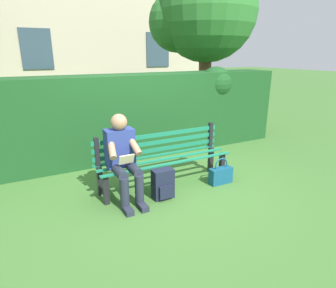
% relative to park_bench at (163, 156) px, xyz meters
% --- Properties ---
extents(ground, '(60.00, 60.00, 0.00)m').
position_rel_park_bench_xyz_m(ground, '(0.00, 0.08, -0.44)').
color(ground, '#3D6B2D').
extents(park_bench, '(2.05, 0.46, 0.83)m').
position_rel_park_bench_xyz_m(park_bench, '(0.00, 0.00, 0.00)').
color(park_bench, black).
rests_on(park_bench, ground).
extents(person_seated, '(0.44, 0.73, 1.16)m').
position_rel_park_bench_xyz_m(person_seated, '(0.67, 0.18, 0.17)').
color(person_seated, navy).
rests_on(person_seated, ground).
extents(hedge_backdrop, '(6.59, 0.83, 1.65)m').
position_rel_park_bench_xyz_m(hedge_backdrop, '(0.02, -1.47, 0.37)').
color(hedge_backdrop, '#19471E').
rests_on(hedge_backdrop, ground).
extents(tree, '(2.59, 2.47, 4.14)m').
position_rel_park_bench_xyz_m(tree, '(-2.55, -2.89, 2.40)').
color(tree, brown).
rests_on(tree, ground).
extents(building_facade, '(8.19, 3.33, 7.27)m').
position_rel_park_bench_xyz_m(building_facade, '(-0.96, -8.07, 3.20)').
color(building_facade, '#BCAD93').
rests_on(building_facade, ground).
extents(backpack, '(0.29, 0.24, 0.42)m').
position_rel_park_bench_xyz_m(backpack, '(0.20, 0.42, -0.23)').
color(backpack, '#191E33').
rests_on(backpack, ground).
extents(handbag, '(0.37, 0.14, 0.41)m').
position_rel_park_bench_xyz_m(handbag, '(-0.79, 0.41, -0.30)').
color(handbag, navy).
rests_on(handbag, ground).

